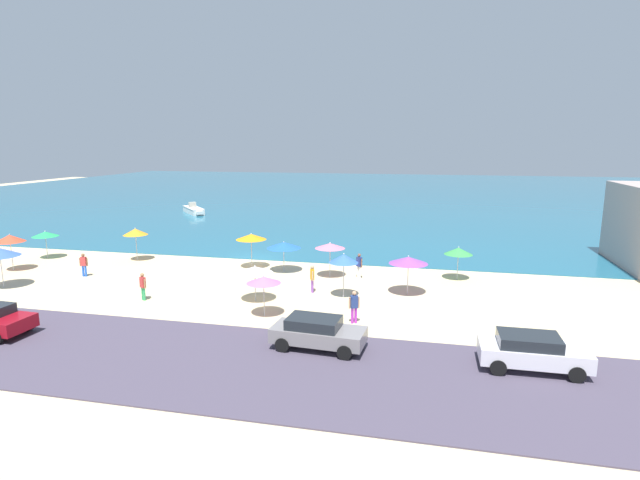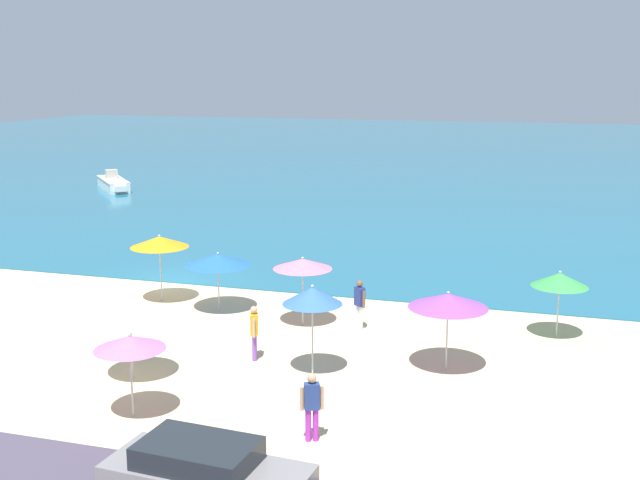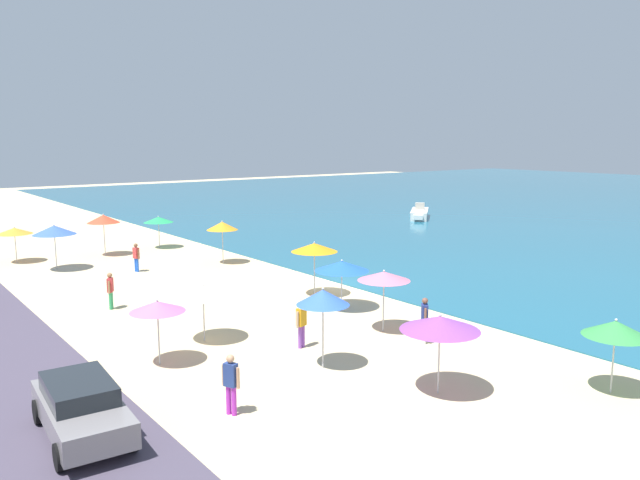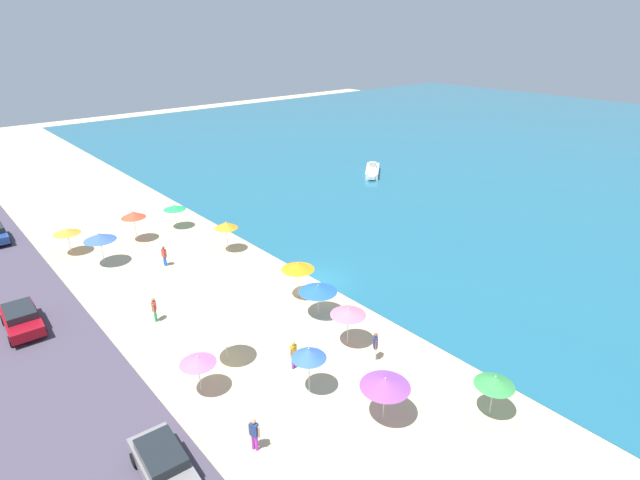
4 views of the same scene
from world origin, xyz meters
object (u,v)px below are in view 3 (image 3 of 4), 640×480
Objects in this scene: beach_umbrella_7 at (314,247)px; beach_umbrella_11 at (103,219)px; beach_umbrella_3 at (158,220)px; skiff_nearshore at (420,214)px; beach_umbrella_5 at (323,297)px; beach_umbrella_12 at (384,276)px; beach_umbrella_4 at (54,230)px; bather_0 at (424,318)px; beach_umbrella_9 at (616,329)px; bather_3 at (110,289)px; beach_umbrella_6 at (222,226)px; beach_umbrella_8 at (157,306)px; beach_umbrella_1 at (203,291)px; beach_umbrella_10 at (14,231)px; bather_1 at (231,381)px; bather_4 at (136,256)px; parked_car_2 at (81,407)px; bather_2 at (301,322)px; beach_umbrella_0 at (440,323)px; beach_umbrella_2 at (342,266)px.

beach_umbrella_11 is (-16.50, -4.46, 0.03)m from beach_umbrella_7.
skiff_nearshore is at bearing 90.65° from beach_umbrella_3.
beach_umbrella_7 is at bearing 144.79° from beach_umbrella_5.
beach_umbrella_4 is at bearing -160.63° from beach_umbrella_12.
bather_0 reaches higher than skiff_nearshore.
beach_umbrella_9 is at bearing 39.04° from beach_umbrella_5.
bather_3 is (-11.32, -3.05, -1.46)m from beach_umbrella_5.
beach_umbrella_11 is (-2.82, 3.72, 0.06)m from beach_umbrella_4.
beach_umbrella_8 is (13.82, -9.93, -0.29)m from beach_umbrella_6.
beach_umbrella_1 is 0.80× the size of beach_umbrella_5.
beach_umbrella_5 is at bearing 9.03° from beach_umbrella_10.
beach_umbrella_7 is 1.54× the size of bather_1.
beach_umbrella_5 is at bearing -140.96° from beach_umbrella_9.
beach_umbrella_4 reaches higher than beach_umbrella_1.
beach_umbrella_1 is 21.01m from beach_umbrella_3.
bather_0 is at bearing 50.54° from beach_umbrella_1.
bather_4 is 30.80m from skiff_nearshore.
parked_car_2 is at bearing -44.29° from beach_umbrella_8.
beach_umbrella_4 reaches higher than beach_umbrella_12.
beach_umbrella_10 is at bearing -168.73° from bather_2.
beach_umbrella_9 is (6.79, 5.50, -0.40)m from beach_umbrella_5.
beach_umbrella_4 is at bearing -161.81° from bather_0.
bather_1 is at bearing -28.03° from beach_umbrella_6.
bather_4 is at bearing 179.43° from bather_2.
beach_umbrella_0 is 9.58m from beach_umbrella_2.
beach_umbrella_1 is at bearing -8.32° from beach_umbrella_11.
skiff_nearshore is at bearing 112.09° from bather_3.
beach_umbrella_8 is 7.93m from bather_3.
beach_umbrella_5 is 1.57× the size of bather_0.
beach_umbrella_1 reaches higher than bather_2.
beach_umbrella_9 reaches higher than beach_umbrella_2.
parked_car_2 is (21.63, -5.06, -1.50)m from beach_umbrella_4.
beach_umbrella_10 reaches higher than bather_3.
beach_umbrella_8 is at bearing -7.85° from bather_3.
beach_umbrella_2 is 19.58m from beach_umbrella_3.
beach_umbrella_0 is 4.69m from bather_0.
beach_umbrella_8 is 0.91× the size of beach_umbrella_12.
beach_umbrella_9 is 0.84× the size of beach_umbrella_11.
beach_umbrella_0 is 21.93m from bather_4.
beach_umbrella_0 reaches higher than bather_3.
beach_umbrella_6 is 22.21m from parked_car_2.
beach_umbrella_9 reaches higher than skiff_nearshore.
beach_umbrella_11 is 13.66m from bather_3.
beach_umbrella_0 is 1.42× the size of bather_1.
bather_3 is (-15.01, -4.50, -1.22)m from beach_umbrella_0.
beach_umbrella_0 reaches higher than bather_0.
beach_umbrella_9 is 0.54× the size of parked_car_2.
bather_3 is at bearing -112.56° from beach_umbrella_7.
beach_umbrella_4 is 15.93m from beach_umbrella_7.
beach_umbrella_0 reaches higher than beach_umbrella_2.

